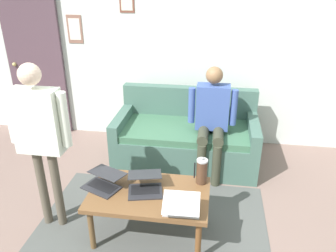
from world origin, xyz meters
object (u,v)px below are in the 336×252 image
(coffee_table, at_px, (149,197))
(french_press, at_px, (202,171))
(laptop_left, at_px, (145,185))
(interior_door, at_px, (36,64))
(person_seated, at_px, (212,116))
(laptop_center, at_px, (182,206))
(laptop_right, at_px, (104,182))
(couch, at_px, (186,139))
(person_standing, at_px, (39,129))

(coffee_table, distance_m, french_press, 0.53)
(coffee_table, distance_m, laptop_left, 0.11)
(interior_door, relative_size, person_seated, 1.60)
(interior_door, xyz_separation_m, coffee_table, (-2.03, 1.97, -0.62))
(coffee_table, xyz_separation_m, laptop_left, (0.04, -0.04, 0.10))
(person_seated, bearing_deg, laptop_center, 82.12)
(laptop_left, xyz_separation_m, laptop_right, (0.38, 0.00, -0.00))
(laptop_center, height_order, french_press, french_press)
(laptop_center, bearing_deg, coffee_table, -33.20)
(couch, bearing_deg, coffee_table, 82.19)
(coffee_table, height_order, laptop_right, laptop_right)
(person_standing, relative_size, person_seated, 1.23)
(coffee_table, bearing_deg, laptop_center, 146.80)
(laptop_right, bearing_deg, person_seated, -129.27)
(laptop_left, bearing_deg, laptop_right, 0.65)
(laptop_center, bearing_deg, laptop_left, -34.13)
(person_seated, bearing_deg, couch, -36.37)
(coffee_table, xyz_separation_m, laptop_center, (-0.31, 0.20, 0.09))
(laptop_center, xyz_separation_m, french_press, (-0.13, -0.43, 0.08))
(laptop_center, bearing_deg, person_standing, -9.52)
(person_standing, distance_m, person_seated, 1.86)
(interior_door, relative_size, couch, 1.19)
(laptop_left, relative_size, person_seated, 0.30)
(couch, relative_size, coffee_table, 1.64)
(person_standing, bearing_deg, coffee_table, 179.59)
(coffee_table, bearing_deg, laptop_left, -40.40)
(laptop_left, distance_m, french_press, 0.52)
(couch, bearing_deg, interior_door, -14.97)
(person_standing, bearing_deg, couch, -129.36)
(laptop_right, bearing_deg, laptop_left, -179.35)
(french_press, distance_m, person_seated, 0.94)
(french_press, relative_size, person_standing, 0.17)
(laptop_center, xyz_separation_m, person_seated, (-0.19, -1.36, 0.23))
(coffee_table, relative_size, person_standing, 0.67)
(coffee_table, relative_size, person_seated, 0.82)
(interior_door, distance_m, laptop_right, 2.58)
(couch, xyz_separation_m, person_standing, (1.13, 1.37, 0.70))
(couch, height_order, laptop_center, couch)
(coffee_table, distance_m, laptop_center, 0.38)
(person_standing, height_order, person_seated, person_standing)
(laptop_center, height_order, person_standing, person_standing)
(french_press, height_order, person_standing, person_standing)
(coffee_table, relative_size, laptop_left, 2.76)
(couch, height_order, person_standing, person_standing)
(person_standing, bearing_deg, french_press, -171.07)
(interior_door, height_order, french_press, interior_door)
(person_seated, bearing_deg, interior_door, -17.97)
(laptop_left, bearing_deg, person_standing, 1.84)
(laptop_center, distance_m, person_standing, 1.36)
(couch, height_order, laptop_left, couch)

